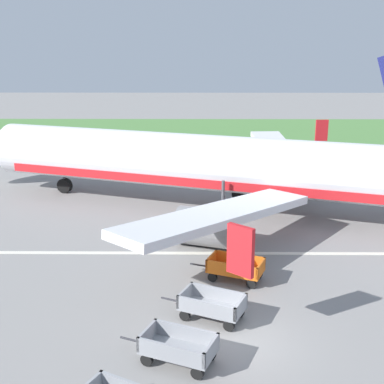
% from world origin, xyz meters
% --- Properties ---
extents(ground_plane, '(220.00, 220.00, 0.00)m').
position_xyz_m(ground_plane, '(0.00, 0.00, 0.00)').
color(ground_plane, gray).
extents(grass_strip, '(220.00, 28.00, 0.06)m').
position_xyz_m(grass_strip, '(0.00, 47.11, 0.03)').
color(grass_strip, '#518442').
rests_on(grass_strip, ground).
extents(apron_stripe, '(120.00, 0.36, 0.01)m').
position_xyz_m(apron_stripe, '(0.00, 8.28, 0.01)').
color(apron_stripe, silver).
rests_on(apron_stripe, ground).
extents(airplane, '(36.63, 29.79, 11.34)m').
position_xyz_m(airplane, '(-0.52, 16.25, 3.05)').
color(airplane, silver).
rests_on(airplane, ground).
extents(baggage_cart_third_in_row, '(3.56, 2.25, 1.07)m').
position_xyz_m(baggage_cart_third_in_row, '(-2.15, -1.47, 0.60)').
color(baggage_cart_third_in_row, gray).
rests_on(baggage_cart_third_in_row, ground).
extents(baggage_cart_fourth_in_row, '(3.54, 2.30, 1.07)m').
position_xyz_m(baggage_cart_fourth_in_row, '(-0.90, 1.51, 0.60)').
color(baggage_cart_fourth_in_row, gray).
rests_on(baggage_cart_fourth_in_row, ground).
extents(baggage_cart_far_end, '(3.57, 2.23, 1.07)m').
position_xyz_m(baggage_cart_far_end, '(0.30, 5.09, 0.60)').
color(baggage_cart_far_end, orange).
rests_on(baggage_cart_far_end, ground).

